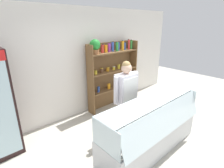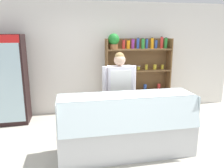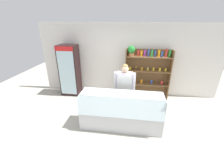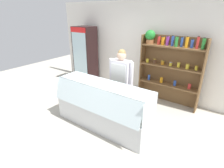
{
  "view_description": "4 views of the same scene",
  "coord_description": "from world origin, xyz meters",
  "px_view_note": "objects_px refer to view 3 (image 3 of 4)",
  "views": [
    {
      "loc": [
        -2.43,
        -1.63,
        2.32
      ],
      "look_at": [
        -0.33,
        0.7,
        1.22
      ],
      "focal_mm": 28.0,
      "sensor_mm": 36.0,
      "label": 1
    },
    {
      "loc": [
        -0.9,
        -3.23,
        1.96
      ],
      "look_at": [
        -0.17,
        0.48,
        1.08
      ],
      "focal_mm": 35.0,
      "sensor_mm": 36.0,
      "label": 2
    },
    {
      "loc": [
        0.22,
        -3.48,
        2.79
      ],
      "look_at": [
        -0.34,
        0.35,
        1.11
      ],
      "focal_mm": 24.0,
      "sensor_mm": 36.0,
      "label": 3
    },
    {
      "loc": [
        2.07,
        -2.62,
        2.4
      ],
      "look_at": [
        -0.06,
        0.36,
        0.87
      ],
      "focal_mm": 28.0,
      "sensor_mm": 36.0,
      "label": 4
    }
  ],
  "objects_px": {
    "drinks_fridge": "(70,71)",
    "shelving_unit": "(146,69)",
    "deli_display_case": "(121,117)",
    "shop_clerk": "(124,86)"
  },
  "relations": [
    {
      "from": "drinks_fridge",
      "to": "shop_clerk",
      "type": "bearing_deg",
      "value": -26.67
    },
    {
      "from": "shelving_unit",
      "to": "deli_display_case",
      "type": "height_order",
      "value": "shelving_unit"
    },
    {
      "from": "drinks_fridge",
      "to": "shelving_unit",
      "type": "distance_m",
      "value": 2.88
    },
    {
      "from": "drinks_fridge",
      "to": "shelving_unit",
      "type": "xyz_separation_m",
      "value": [
        2.87,
        0.14,
        0.16
      ]
    },
    {
      "from": "deli_display_case",
      "to": "shop_clerk",
      "type": "distance_m",
      "value": 0.93
    },
    {
      "from": "drinks_fridge",
      "to": "shop_clerk",
      "type": "height_order",
      "value": "drinks_fridge"
    },
    {
      "from": "deli_display_case",
      "to": "shelving_unit",
      "type": "bearing_deg",
      "value": 69.45
    },
    {
      "from": "drinks_fridge",
      "to": "shelving_unit",
      "type": "height_order",
      "value": "shelving_unit"
    },
    {
      "from": "deli_display_case",
      "to": "shop_clerk",
      "type": "relative_size",
      "value": 1.35
    },
    {
      "from": "shelving_unit",
      "to": "deli_display_case",
      "type": "xyz_separation_m",
      "value": [
        -0.72,
        -1.91,
        -0.81
      ]
    }
  ]
}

